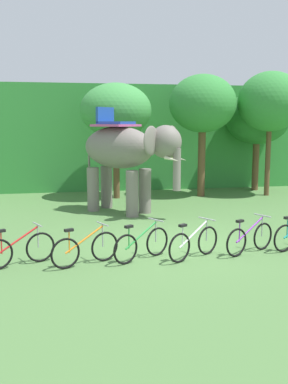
# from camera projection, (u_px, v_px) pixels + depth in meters

# --- Properties ---
(ground_plane) EXTENTS (80.00, 80.00, 0.00)m
(ground_plane) POSITION_uv_depth(u_px,v_px,m) (175.00, 245.00, 11.79)
(ground_plane) COLOR #4C753D
(foliage_hedge) EXTENTS (36.00, 6.00, 5.01)m
(foliage_hedge) POSITION_uv_depth(u_px,v_px,m) (116.00, 136.00, 23.75)
(foliage_hedge) COLOR #338438
(foliage_hedge) RESTS_ON ground
(tree_far_left) EXTENTS (3.00, 3.00, 4.87)m
(tree_far_left) POSITION_uv_depth(u_px,v_px,m) (116.00, 111.00, 18.58)
(tree_far_left) COLOR brown
(tree_far_left) RESTS_ON ground
(tree_center_right) EXTENTS (2.89, 2.89, 5.28)m
(tree_center_right) POSITION_uv_depth(u_px,v_px,m) (203.00, 104.00, 19.06)
(tree_center_right) COLOR brown
(tree_center_right) RESTS_ON ground
(tree_right) EXTENTS (2.80, 2.80, 5.43)m
(tree_right) POSITION_uv_depth(u_px,v_px,m) (270.00, 102.00, 19.23)
(tree_right) COLOR brown
(tree_right) RESTS_ON ground
(tree_left) EXTENTS (3.06, 3.06, 4.69)m
(tree_left) POSITION_uv_depth(u_px,v_px,m) (257.00, 118.00, 20.94)
(tree_left) COLOR brown
(tree_left) RESTS_ON ground
(elephant) EXTENTS (3.65, 3.70, 3.78)m
(elephant) POSITION_uv_depth(u_px,v_px,m) (126.00, 152.00, 15.69)
(elephant) COLOR slate
(elephant) RESTS_ON ground
(bike_red) EXTENTS (1.57, 0.81, 0.92)m
(bike_red) POSITION_uv_depth(u_px,v_px,m) (19.00, 249.00, 10.04)
(bike_red) COLOR black
(bike_red) RESTS_ON ground
(bike_orange) EXTENTS (1.58, 0.80, 0.92)m
(bike_orange) POSITION_uv_depth(u_px,v_px,m) (85.00, 249.00, 10.10)
(bike_orange) COLOR black
(bike_orange) RESTS_ON ground
(bike_green) EXTENTS (1.49, 0.93, 0.92)m
(bike_green) POSITION_uv_depth(u_px,v_px,m) (142.00, 244.00, 10.48)
(bike_green) COLOR black
(bike_green) RESTS_ON ground
(bike_white) EXTENTS (1.49, 0.92, 0.92)m
(bike_white) POSITION_uv_depth(u_px,v_px,m) (194.00, 243.00, 10.59)
(bike_white) COLOR black
(bike_white) RESTS_ON ground
(bike_purple) EXTENTS (1.55, 0.84, 0.92)m
(bike_purple) POSITION_uv_depth(u_px,v_px,m) (250.00, 238.00, 11.01)
(bike_purple) COLOR black
(bike_purple) RESTS_ON ground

